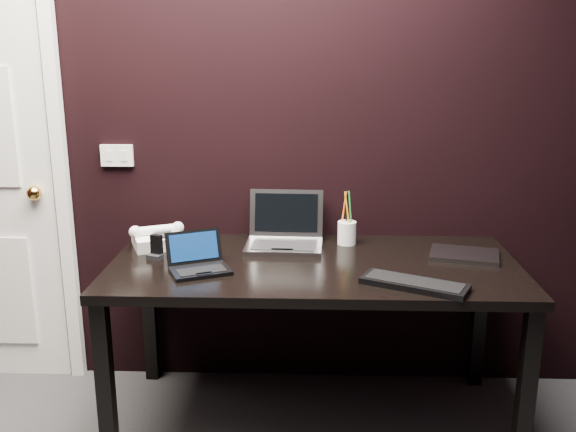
{
  "coord_description": "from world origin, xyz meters",
  "views": [
    {
      "loc": [
        0.28,
        -1.14,
        1.62
      ],
      "look_at": [
        0.19,
        1.35,
        0.95
      ],
      "focal_mm": 40.0,
      "sensor_mm": 36.0,
      "label": 1
    }
  ],
  "objects_px": {
    "netbook": "(198,264)",
    "ext_keyboard": "(414,284)",
    "closed_laptop": "(464,255)",
    "silver_laptop": "(284,237)",
    "desk": "(314,280)",
    "desk_phone": "(157,238)",
    "mobile_phone": "(156,250)",
    "pen_cup": "(347,232)"
  },
  "relations": [
    {
      "from": "closed_laptop",
      "to": "pen_cup",
      "type": "relative_size",
      "value": 1.32
    },
    {
      "from": "desk",
      "to": "closed_laptop",
      "type": "relative_size",
      "value": 5.25
    },
    {
      "from": "pen_cup",
      "to": "desk",
      "type": "bearing_deg",
      "value": -119.56
    },
    {
      "from": "netbook",
      "to": "silver_laptop",
      "type": "bearing_deg",
      "value": 45.28
    },
    {
      "from": "ext_keyboard",
      "to": "closed_laptop",
      "type": "relative_size",
      "value": 1.28
    },
    {
      "from": "netbook",
      "to": "closed_laptop",
      "type": "relative_size",
      "value": 0.9
    },
    {
      "from": "closed_laptop",
      "to": "desk_phone",
      "type": "xyz_separation_m",
      "value": [
        -1.34,
        0.09,
        0.03
      ]
    },
    {
      "from": "netbook",
      "to": "silver_laptop",
      "type": "height_order",
      "value": "silver_laptop"
    },
    {
      "from": "ext_keyboard",
      "to": "mobile_phone",
      "type": "bearing_deg",
      "value": 164.42
    },
    {
      "from": "silver_laptop",
      "to": "desk_phone",
      "type": "bearing_deg",
      "value": -176.52
    },
    {
      "from": "pen_cup",
      "to": "desk_phone",
      "type": "bearing_deg",
      "value": -174.57
    },
    {
      "from": "desk",
      "to": "netbook",
      "type": "distance_m",
      "value": 0.49
    },
    {
      "from": "mobile_phone",
      "to": "silver_laptop",
      "type": "bearing_deg",
      "value": 19.66
    },
    {
      "from": "silver_laptop",
      "to": "mobile_phone",
      "type": "xyz_separation_m",
      "value": [
        -0.54,
        -0.19,
        -0.01
      ]
    },
    {
      "from": "netbook",
      "to": "desk_phone",
      "type": "bearing_deg",
      "value": 128.39
    },
    {
      "from": "netbook",
      "to": "silver_laptop",
      "type": "xyz_separation_m",
      "value": [
        0.33,
        0.33,
        0.01
      ]
    },
    {
      "from": "netbook",
      "to": "pen_cup",
      "type": "distance_m",
      "value": 0.72
    },
    {
      "from": "ext_keyboard",
      "to": "mobile_phone",
      "type": "relative_size",
      "value": 4.02
    },
    {
      "from": "silver_laptop",
      "to": "ext_keyboard",
      "type": "xyz_separation_m",
      "value": [
        0.51,
        -0.48,
        -0.03
      ]
    },
    {
      "from": "silver_laptop",
      "to": "pen_cup",
      "type": "bearing_deg",
      "value": 9.32
    },
    {
      "from": "ext_keyboard",
      "to": "closed_laptop",
      "type": "xyz_separation_m",
      "value": [
        0.27,
        0.36,
        -0.0
      ]
    },
    {
      "from": "closed_laptop",
      "to": "mobile_phone",
      "type": "relative_size",
      "value": 3.14
    },
    {
      "from": "silver_laptop",
      "to": "closed_laptop",
      "type": "height_order",
      "value": "silver_laptop"
    },
    {
      "from": "silver_laptop",
      "to": "closed_laptop",
      "type": "bearing_deg",
      "value": -9.01
    },
    {
      "from": "silver_laptop",
      "to": "ext_keyboard",
      "type": "height_order",
      "value": "silver_laptop"
    },
    {
      "from": "closed_laptop",
      "to": "silver_laptop",
      "type": "bearing_deg",
      "value": 170.99
    },
    {
      "from": "silver_laptop",
      "to": "desk",
      "type": "bearing_deg",
      "value": -58.57
    },
    {
      "from": "silver_laptop",
      "to": "pen_cup",
      "type": "distance_m",
      "value": 0.29
    },
    {
      "from": "desk",
      "to": "mobile_phone",
      "type": "distance_m",
      "value": 0.68
    },
    {
      "from": "silver_laptop",
      "to": "netbook",
      "type": "bearing_deg",
      "value": -134.72
    },
    {
      "from": "closed_laptop",
      "to": "mobile_phone",
      "type": "distance_m",
      "value": 1.31
    },
    {
      "from": "silver_laptop",
      "to": "desk_phone",
      "type": "xyz_separation_m",
      "value": [
        -0.57,
        -0.03,
        0.0
      ]
    },
    {
      "from": "mobile_phone",
      "to": "pen_cup",
      "type": "relative_size",
      "value": 0.42
    },
    {
      "from": "closed_laptop",
      "to": "desk_phone",
      "type": "distance_m",
      "value": 1.35
    },
    {
      "from": "desk",
      "to": "closed_laptop",
      "type": "bearing_deg",
      "value": 8.3
    },
    {
      "from": "netbook",
      "to": "ext_keyboard",
      "type": "height_order",
      "value": "netbook"
    },
    {
      "from": "mobile_phone",
      "to": "pen_cup",
      "type": "height_order",
      "value": "pen_cup"
    },
    {
      "from": "silver_laptop",
      "to": "closed_laptop",
      "type": "relative_size",
      "value": 1.08
    },
    {
      "from": "ext_keyboard",
      "to": "mobile_phone",
      "type": "xyz_separation_m",
      "value": [
        -1.04,
        0.29,
        0.03
      ]
    },
    {
      "from": "ext_keyboard",
      "to": "desk_phone",
      "type": "xyz_separation_m",
      "value": [
        -1.08,
        0.45,
        0.03
      ]
    },
    {
      "from": "desk",
      "to": "desk_phone",
      "type": "distance_m",
      "value": 0.74
    },
    {
      "from": "closed_laptop",
      "to": "pen_cup",
      "type": "xyz_separation_m",
      "value": [
        -0.49,
        0.17,
        0.05
      ]
    }
  ]
}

